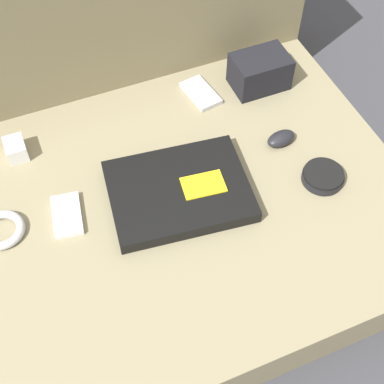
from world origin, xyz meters
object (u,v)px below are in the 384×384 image
(speaker_puck, at_px, (323,176))
(computer_mouse, at_px, (281,138))
(phone_silver, at_px, (201,93))
(camera_pouch, at_px, (260,71))
(phone_black, at_px, (67,215))
(laptop, at_px, (179,191))
(charger_brick, at_px, (16,149))

(speaker_puck, bearing_deg, computer_mouse, 104.60)
(phone_silver, bearing_deg, camera_pouch, -17.10)
(phone_silver, relative_size, camera_pouch, 0.86)
(phone_silver, distance_m, phone_black, 0.46)
(speaker_puck, relative_size, phone_black, 0.83)
(laptop, relative_size, phone_silver, 2.71)
(laptop, bearing_deg, camera_pouch, 45.14)
(phone_silver, height_order, phone_black, same)
(charger_brick, bearing_deg, camera_pouch, -0.04)
(phone_silver, xyz_separation_m, phone_black, (-0.40, -0.23, 0.00))
(phone_black, relative_size, charger_brick, 1.93)
(laptop, distance_m, speaker_puck, 0.32)
(speaker_puck, distance_m, charger_brick, 0.69)
(speaker_puck, height_order, phone_silver, speaker_puck)
(phone_silver, bearing_deg, charger_brick, 173.27)
(speaker_puck, bearing_deg, phone_silver, 112.48)
(speaker_puck, bearing_deg, camera_pouch, 88.87)
(phone_black, xyz_separation_m, camera_pouch, (0.55, 0.21, 0.04))
(computer_mouse, relative_size, charger_brick, 1.32)
(speaker_puck, height_order, phone_black, speaker_puck)
(laptop, relative_size, phone_black, 2.87)
(speaker_puck, distance_m, phone_silver, 0.38)
(computer_mouse, height_order, phone_black, computer_mouse)
(phone_black, bearing_deg, computer_mouse, 10.34)
(speaker_puck, relative_size, phone_silver, 0.78)
(computer_mouse, bearing_deg, charger_brick, 152.96)
(camera_pouch, relative_size, charger_brick, 2.37)
(laptop, height_order, speaker_puck, laptop)
(phone_black, bearing_deg, charger_brick, 115.25)
(computer_mouse, xyz_separation_m, charger_brick, (-0.57, 0.20, 0.01))
(phone_silver, bearing_deg, speaker_puck, -76.76)
(laptop, bearing_deg, computer_mouse, 17.51)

